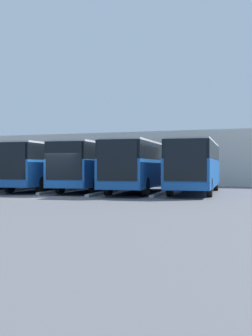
% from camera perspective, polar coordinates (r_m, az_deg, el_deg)
% --- Properties ---
extents(ground_plane, '(600.00, 600.00, 0.00)m').
position_cam_1_polar(ground_plane, '(24.58, -9.76, -3.81)').
color(ground_plane, '#5B5B60').
extents(bus_0, '(3.48, 10.88, 3.31)m').
position_cam_1_polar(bus_0, '(27.41, 9.37, 0.44)').
color(bus_0, '#19519E').
rests_on(bus_0, ground_plane).
extents(curb_divider_0, '(0.85, 6.81, 0.15)m').
position_cam_1_polar(curb_divider_0, '(26.32, 4.91, -3.39)').
color(curb_divider_0, '#9E9E99').
rests_on(curb_divider_0, ground_plane).
extents(bus_1, '(3.48, 10.88, 3.31)m').
position_cam_1_polar(bus_1, '(27.63, 1.86, 0.44)').
color(bus_1, '#19519E').
rests_on(bus_1, ground_plane).
extents(curb_divider_1, '(0.85, 6.81, 0.15)m').
position_cam_1_polar(curb_divider_1, '(26.83, -2.81, -3.32)').
color(curb_divider_1, '#9E9E99').
rests_on(curb_divider_1, ground_plane).
extents(bus_2, '(3.48, 10.88, 3.31)m').
position_cam_1_polar(bus_2, '(29.49, -4.33, 0.43)').
color(bus_2, '#19519E').
rests_on(bus_2, ground_plane).
extents(curb_divider_2, '(0.85, 6.81, 0.15)m').
position_cam_1_polar(curb_divider_2, '(28.92, -8.84, -3.07)').
color(curb_divider_2, '#9E9E99').
rests_on(curb_divider_2, ground_plane).
extents(bus_3, '(3.48, 10.88, 3.31)m').
position_cam_1_polar(bus_3, '(30.84, -10.59, 0.41)').
color(bus_3, '#19519E').
rests_on(bus_3, ground_plane).
extents(curb_divider_3, '(0.85, 6.81, 0.15)m').
position_cam_1_polar(curb_divider_3, '(30.52, -14.98, -2.90)').
color(curb_divider_3, '#9E9E99').
rests_on(curb_divider_3, ground_plane).
extents(bus_4, '(3.48, 10.88, 3.31)m').
position_cam_1_polar(bus_4, '(33.16, -15.46, 0.39)').
color(bus_4, '#19519E').
rests_on(bus_4, ground_plane).
extents(station_building, '(43.28, 12.46, 4.96)m').
position_cam_1_polar(station_building, '(43.45, 3.84, 1.23)').
color(station_building, beige).
rests_on(station_building, ground_plane).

